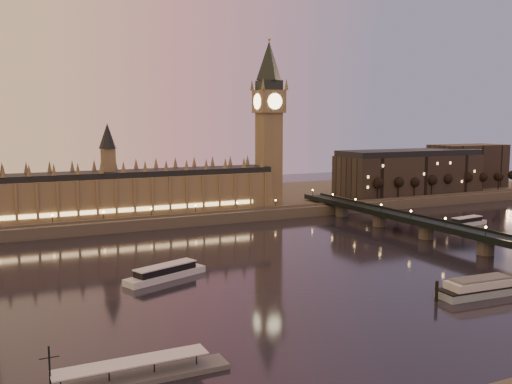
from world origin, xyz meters
TOP-DOWN VIEW (x-y plane):
  - ground at (0.00, 0.00)m, footprint 700.00×700.00m
  - far_embankment at (30.00, 165.00)m, footprint 560.00×130.00m
  - palace_of_westminster at (-40.12, 120.99)m, footprint 180.00×26.62m
  - big_ben at (53.99, 120.99)m, footprint 17.68×17.68m
  - westminster_bridge at (91.61, 0.00)m, footprint 13.20×260.00m
  - city_block at (194.94, 130.93)m, footprint 155.00×45.00m
  - bare_tree_0 at (129.38, 109.00)m, footprint 6.71×6.71m
  - bare_tree_1 at (145.53, 109.00)m, footprint 6.71×6.71m
  - bare_tree_2 at (161.69, 109.00)m, footprint 6.71×6.71m
  - bare_tree_3 at (177.85, 109.00)m, footprint 6.71×6.71m
  - bare_tree_4 at (194.00, 109.00)m, footprint 6.71×6.71m
  - bare_tree_5 at (210.16, 109.00)m, footprint 6.71×6.71m
  - bare_tree_6 at (226.31, 109.00)m, footprint 6.71×6.71m
  - bare_tree_7 at (242.47, 109.00)m, footprint 6.71×6.71m
  - cruise_boat_a at (-48.45, 4.65)m, footprint 34.24×19.17m
  - cruise_boat_b at (138.32, 37.02)m, footprint 27.49×10.06m
  - moored_barge at (43.12, -61.87)m, footprint 36.51×10.70m
  - pontoon_pier at (-79.20, -74.93)m, footprint 43.85×7.31m

SIDE VIEW (x-z plane):
  - ground at x=0.00m, z-range 0.00..0.00m
  - pontoon_pier at x=-79.20m, z-range -4.59..7.11m
  - cruise_boat_b at x=138.32m, z-range -0.29..4.66m
  - cruise_boat_a at x=-48.45m, z-range -0.32..5.10m
  - moored_barge at x=43.12m, z-range -0.52..6.18m
  - far_embankment at x=30.00m, z-range 0.00..6.00m
  - westminster_bridge at x=91.61m, z-range -2.13..13.17m
  - bare_tree_0 at x=129.38m, z-range 9.38..23.02m
  - bare_tree_1 at x=145.53m, z-range 9.38..23.02m
  - bare_tree_2 at x=161.69m, z-range 9.38..23.02m
  - bare_tree_3 at x=177.85m, z-range 9.38..23.02m
  - bare_tree_4 at x=194.00m, z-range 9.38..23.02m
  - bare_tree_5 at x=210.16m, z-range 9.38..23.02m
  - bare_tree_6 at x=226.31m, z-range 9.38..23.02m
  - bare_tree_7 at x=242.47m, z-range 9.38..23.02m
  - palace_of_westminster at x=-40.12m, z-range -4.29..47.71m
  - city_block at x=194.94m, z-range 5.24..39.24m
  - big_ben at x=53.99m, z-range 11.95..115.95m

